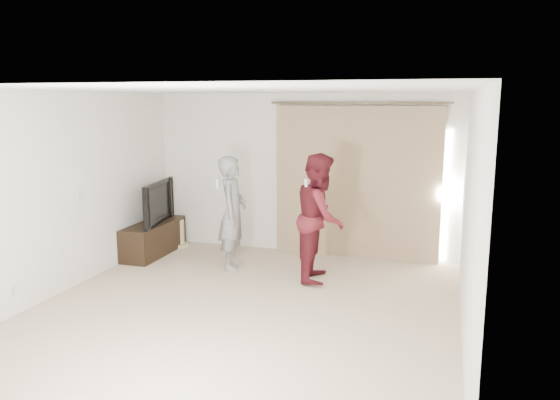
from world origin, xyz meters
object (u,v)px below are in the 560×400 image
at_px(tv, 152,202).
at_px(person_woman, 320,217).
at_px(person_man, 233,213).
at_px(tv_console, 154,238).

bearing_deg(tv, person_woman, -106.77).
bearing_deg(person_man, person_woman, -4.99).
distance_m(tv_console, person_man, 1.66).
distance_m(tv, person_woman, 2.91).
distance_m(person_man, person_woman, 1.36).
relative_size(tv_console, tv, 1.15).
relative_size(tv_console, person_woman, 0.76).
bearing_deg(person_woman, tv_console, 171.71).
xyz_separation_m(tv, person_woman, (2.88, -0.42, 0.03)).
height_order(tv, person_woman, person_woman).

